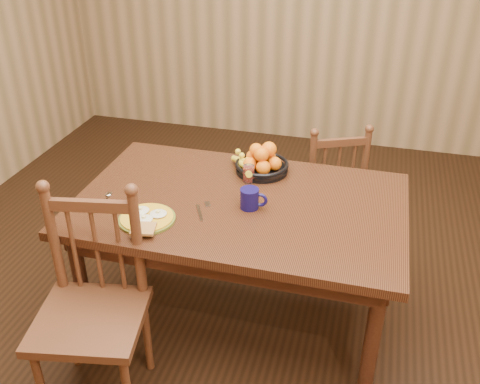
% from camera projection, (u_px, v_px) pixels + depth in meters
% --- Properties ---
extents(room, '(4.52, 5.02, 2.72)m').
position_uv_depth(room, '(240.00, 83.00, 2.32)').
color(room, black).
rests_on(room, ground).
extents(dining_table, '(1.60, 1.00, 0.75)m').
position_uv_depth(dining_table, '(240.00, 215.00, 2.66)').
color(dining_table, black).
rests_on(dining_table, ground).
extents(chair_far, '(0.52, 0.51, 0.88)m').
position_uv_depth(chair_far, '(328.00, 188.00, 3.38)').
color(chair_far, '#452514').
rests_on(chair_far, ground).
extents(chair_near, '(0.53, 0.51, 1.01)m').
position_uv_depth(chair_near, '(92.00, 309.00, 2.33)').
color(chair_near, '#452514').
rests_on(chair_near, ground).
extents(breakfast_plate, '(0.26, 0.30, 0.04)m').
position_uv_depth(breakfast_plate, '(147.00, 218.00, 2.46)').
color(breakfast_plate, '#59601E').
rests_on(breakfast_plate, dining_table).
extents(fork, '(0.08, 0.18, 0.00)m').
position_uv_depth(fork, '(202.00, 210.00, 2.54)').
color(fork, silver).
rests_on(fork, dining_table).
extents(spoon, '(0.04, 0.16, 0.01)m').
position_uv_depth(spoon, '(107.00, 197.00, 2.65)').
color(spoon, silver).
rests_on(spoon, dining_table).
extents(coffee_mug, '(0.13, 0.09, 0.10)m').
position_uv_depth(coffee_mug, '(250.00, 198.00, 2.54)').
color(coffee_mug, '#0F0B40').
rests_on(coffee_mug, dining_table).
extents(juice_glass, '(0.06, 0.06, 0.09)m').
position_uv_depth(juice_glass, '(249.00, 174.00, 2.77)').
color(juice_glass, silver).
rests_on(juice_glass, dining_table).
extents(fruit_bowl, '(0.32, 0.32, 0.17)m').
position_uv_depth(fruit_bowl, '(261.00, 162.00, 2.86)').
color(fruit_bowl, black).
rests_on(fruit_bowl, dining_table).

